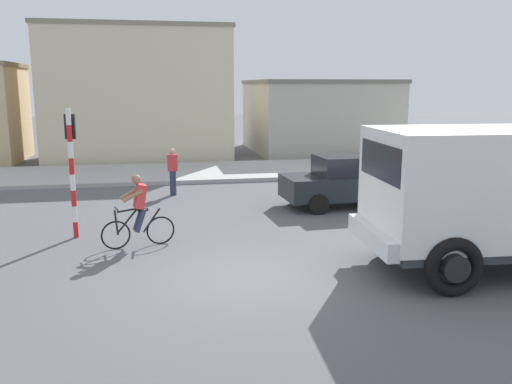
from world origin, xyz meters
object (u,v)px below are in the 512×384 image
at_px(traffic_light_pole, 71,155).
at_px(car_red_near, 348,180).
at_px(cyclist, 138,211).
at_px(truck_foreground, 502,190).
at_px(pedestrian_near_kerb, 173,171).

xyz_separation_m(traffic_light_pole, car_red_near, (7.93, 2.05, -1.25)).
distance_m(traffic_light_pole, car_red_near, 8.28).
distance_m(cyclist, traffic_light_pole, 2.30).
bearing_deg(traffic_light_pole, car_red_near, 14.49).
relative_size(cyclist, car_red_near, 0.42).
xyz_separation_m(truck_foreground, traffic_light_pole, (-8.83, 4.18, 0.40)).
bearing_deg(truck_foreground, pedestrian_near_kerb, 124.64).
relative_size(truck_foreground, pedestrian_near_kerb, 3.43).
height_order(truck_foreground, car_red_near, truck_foreground).
bearing_deg(pedestrian_near_kerb, traffic_light_pole, -118.31).
height_order(traffic_light_pole, pedestrian_near_kerb, traffic_light_pole).
xyz_separation_m(truck_foreground, pedestrian_near_kerb, (-6.23, 9.01, -0.82)).
xyz_separation_m(truck_foreground, car_red_near, (-0.90, 6.23, -0.85)).
bearing_deg(car_red_near, traffic_light_pole, -165.51).
xyz_separation_m(truck_foreground, cyclist, (-7.25, 3.00, -0.80)).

